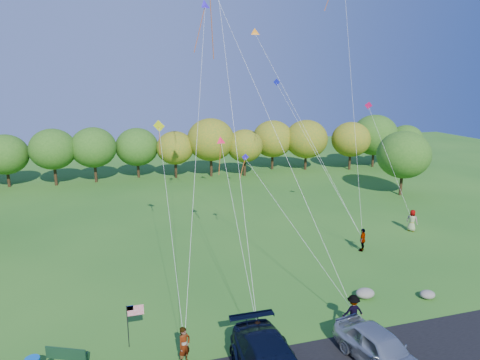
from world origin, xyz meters
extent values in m
plane|color=#25601B|center=(0.00, 0.00, 0.00)|extent=(140.00, 140.00, 0.00)
cylinder|color=#362413|center=(-19.41, 36.23, 1.53)|extent=(0.36, 0.36, 3.05)
ellipsoid|color=#285C18|center=(-19.41, 36.23, 4.65)|extent=(4.91, 4.91, 4.42)
cylinder|color=#362413|center=(-14.55, 38.40, 1.56)|extent=(0.36, 0.36, 3.12)
ellipsoid|color=#285C18|center=(-14.55, 38.40, 4.87)|extent=(5.39, 5.39, 4.85)
cylinder|color=#362413|center=(-10.66, 38.68, 1.25)|extent=(0.36, 0.36, 2.49)
ellipsoid|color=#285C18|center=(-10.66, 38.68, 4.43)|extent=(5.95, 5.95, 5.35)
cylinder|color=#362413|center=(-5.78, 39.63, 1.17)|extent=(0.36, 0.36, 2.35)
ellipsoid|color=#285C18|center=(-5.78, 39.63, 4.61)|extent=(6.97, 6.97, 6.27)
cylinder|color=#362413|center=(0.23, 39.01, 1.46)|extent=(0.36, 0.36, 2.91)
ellipsoid|color=#285C18|center=(0.23, 39.01, 4.50)|extent=(4.88, 4.88, 4.39)
cylinder|color=#362413|center=(4.72, 39.50, 1.56)|extent=(0.36, 0.36, 3.13)
ellipsoid|color=#416E1B|center=(4.72, 39.50, 5.47)|extent=(7.20, 7.20, 6.48)
cylinder|color=#362413|center=(10.23, 39.65, 1.47)|extent=(0.36, 0.36, 2.94)
ellipsoid|color=#416E1B|center=(10.23, 39.65, 5.11)|extent=(6.66, 6.66, 5.99)
cylinder|color=#362413|center=(14.38, 39.27, 1.44)|extent=(0.36, 0.36, 2.88)
ellipsoid|color=#416E1B|center=(14.38, 39.27, 5.15)|extent=(6.98, 6.98, 6.28)
cylinder|color=#362413|center=(20.63, 38.68, 1.38)|extent=(0.36, 0.36, 2.75)
ellipsoid|color=#285C18|center=(20.63, 38.68, 4.55)|extent=(5.54, 5.54, 4.99)
cylinder|color=#362413|center=(25.09, 37.88, 1.22)|extent=(0.36, 0.36, 2.45)
ellipsoid|color=#285C18|center=(25.09, 37.88, 4.16)|extent=(5.27, 5.27, 4.75)
cylinder|color=#362413|center=(30.28, 37.84, 1.25)|extent=(0.36, 0.36, 2.50)
ellipsoid|color=#416E1B|center=(30.28, 37.84, 4.82)|extent=(7.15, 7.15, 6.43)
cylinder|color=#362413|center=(35.46, 37.54, 1.12)|extent=(0.36, 0.36, 2.23)
ellipsoid|color=#416E1B|center=(35.46, 37.54, 4.24)|extent=(6.17, 6.17, 5.56)
cylinder|color=#362413|center=(24.00, 22.00, 1.40)|extent=(0.36, 0.36, 2.80)
ellipsoid|color=#285C18|center=(24.00, 22.00, 4.75)|extent=(6.00, 6.00, 5.40)
imported|color=#ADB4B8|center=(3.91, -3.62, 0.93)|extent=(2.88, 5.39, 1.74)
imported|color=#4C4C59|center=(-4.89, -0.80, 0.95)|extent=(0.83, 0.77, 1.90)
imported|color=#4C4C59|center=(-1.20, -0.80, 0.78)|extent=(0.95, 0.95, 1.55)
imported|color=#4C4C59|center=(4.40, -0.36, 0.95)|extent=(1.25, 0.75, 1.89)
imported|color=#4C4C59|center=(10.73, 8.79, 0.93)|extent=(1.10, 1.08, 1.86)
imported|color=#4C4C59|center=(17.41, 11.51, 0.97)|extent=(1.07, 1.13, 1.94)
cube|color=#13341C|center=(-10.27, 0.55, 0.47)|extent=(1.87, 0.96, 0.07)
cube|color=#13341C|center=(-10.27, 0.35, 0.80)|extent=(1.84, 0.90, 0.61)
cube|color=#13341C|center=(-9.44, 0.55, 0.23)|extent=(0.29, 0.49, 0.47)
cylinder|color=black|center=(-7.41, 1.26, 1.16)|extent=(0.05, 0.05, 2.31)
cube|color=red|center=(-6.99, 1.26, 1.99)|extent=(0.83, 0.55, 0.02)
cube|color=navy|center=(-7.24, 1.27, 2.15)|extent=(0.33, 0.02, 0.26)
ellipsoid|color=gray|center=(6.86, 2.25, 0.30)|extent=(1.19, 0.93, 0.60)
ellipsoid|color=gray|center=(10.54, 1.10, 0.25)|extent=(0.96, 0.80, 0.50)
cone|color=#2D15D5|center=(-0.68, 12.84, 18.29)|extent=(0.87, 0.58, 0.79)
cone|color=orange|center=(3.62, 14.57, 16.73)|extent=(0.84, 0.50, 0.72)
cube|color=#DD0F53|center=(12.47, 11.96, 11.11)|extent=(0.60, 0.23, 0.60)
cube|color=#FBFF15|center=(-4.30, 12.54, 9.91)|extent=(0.77, 0.51, 0.87)
cube|color=#1419CC|center=(7.03, 18.53, 12.89)|extent=(0.51, 0.43, 0.63)
cone|color=#F6113A|center=(-0.19, 10.59, 8.93)|extent=(0.75, 0.42, 0.66)
cube|color=#2B17D2|center=(1.65, 10.67, 7.66)|extent=(0.53, 0.16, 0.52)
camera|label=1|loc=(-7.40, -18.67, 13.35)|focal=32.00mm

